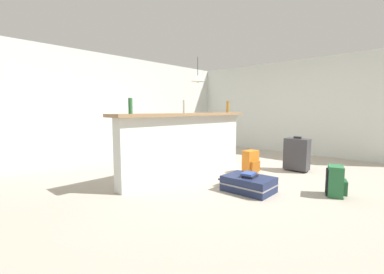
# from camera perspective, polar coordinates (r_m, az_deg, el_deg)

# --- Properties ---
(ground_plane) EXTENTS (13.00, 13.00, 0.05)m
(ground_plane) POSITION_cam_1_polar(r_m,az_deg,el_deg) (4.96, 7.91, -8.03)
(ground_plane) COLOR #ADA393
(wall_back) EXTENTS (6.60, 0.10, 2.50)m
(wall_back) POSITION_cam_1_polar(r_m,az_deg,el_deg) (7.02, -12.82, 6.51)
(wall_back) COLOR silver
(wall_back) RESTS_ON ground_plane
(wall_right) EXTENTS (0.10, 6.00, 2.50)m
(wall_right) POSITION_cam_1_polar(r_m,az_deg,el_deg) (7.63, 19.60, 6.26)
(wall_right) COLOR silver
(wall_right) RESTS_ON ground_plane
(partition_half_wall) EXTENTS (2.80, 0.20, 1.07)m
(partition_half_wall) POSITION_cam_1_polar(r_m,az_deg,el_deg) (4.57, -1.06, -2.00)
(partition_half_wall) COLOR silver
(partition_half_wall) RESTS_ON ground_plane
(bar_countertop) EXTENTS (2.96, 0.40, 0.05)m
(bar_countertop) POSITION_cam_1_polar(r_m,az_deg,el_deg) (4.53, -1.07, 5.04)
(bar_countertop) COLOR #93704C
(bar_countertop) RESTS_ON partition_half_wall
(bottle_green) EXTENTS (0.06, 0.06, 0.22)m
(bottle_green) POSITION_cam_1_polar(r_m,az_deg,el_deg) (3.68, -13.52, 6.73)
(bottle_green) COLOR #2D6B38
(bottle_green) RESTS_ON bar_countertop
(bottle_white) EXTENTS (0.06, 0.06, 0.23)m
(bottle_white) POSITION_cam_1_polar(r_m,az_deg,el_deg) (4.60, -1.71, 6.82)
(bottle_white) COLOR silver
(bottle_white) RESTS_ON bar_countertop
(bottle_amber) EXTENTS (0.06, 0.06, 0.24)m
(bottle_amber) POSITION_cam_1_polar(r_m,az_deg,el_deg) (5.53, 7.93, 6.65)
(bottle_amber) COLOR #9E661E
(bottle_amber) RESTS_ON bar_countertop
(dining_table) EXTENTS (1.10, 0.80, 0.74)m
(dining_table) POSITION_cam_1_polar(r_m,az_deg,el_deg) (6.68, 0.89, 1.51)
(dining_table) COLOR brown
(dining_table) RESTS_ON ground_plane
(dining_chair_near_partition) EXTENTS (0.47, 0.47, 0.93)m
(dining_chair_near_partition) POSITION_cam_1_polar(r_m,az_deg,el_deg) (6.38, 4.24, 0.10)
(dining_chair_near_partition) COLOR #9E754C
(dining_chair_near_partition) RESTS_ON ground_plane
(pendant_lamp) EXTENTS (0.34, 0.34, 0.65)m
(pendant_lamp) POSITION_cam_1_polar(r_m,az_deg,el_deg) (6.64, 1.28, 12.87)
(pendant_lamp) COLOR black
(suitcase_flat_navy) EXTENTS (0.51, 0.83, 0.22)m
(suitcase_flat_navy) POSITION_cam_1_polar(r_m,az_deg,el_deg) (3.86, 12.41, -10.14)
(suitcase_flat_navy) COLOR #1E284C
(suitcase_flat_navy) RESTS_ON ground_plane
(backpack_green) EXTENTS (0.32, 0.30, 0.42)m
(backpack_green) POSITION_cam_1_polar(r_m,az_deg,el_deg) (4.06, 29.33, -8.63)
(backpack_green) COLOR #286B3D
(backpack_green) RESTS_ON ground_plane
(suitcase_upright_charcoal) EXTENTS (0.25, 0.44, 0.67)m
(suitcase_upright_charcoal) POSITION_cam_1_polar(r_m,az_deg,el_deg) (5.33, 22.25, -3.53)
(suitcase_upright_charcoal) COLOR #38383D
(suitcase_upright_charcoal) RESTS_ON ground_plane
(backpack_orange) EXTENTS (0.30, 0.28, 0.42)m
(backpack_orange) POSITION_cam_1_polar(r_m,az_deg,el_deg) (4.95, 12.93, -5.45)
(backpack_orange) COLOR orange
(backpack_orange) RESTS_ON ground_plane
(book_stack) EXTENTS (0.25, 0.21, 0.06)m
(book_stack) POSITION_cam_1_polar(r_m,az_deg,el_deg) (3.80, 12.63, -8.19)
(book_stack) COLOR black
(book_stack) RESTS_ON suitcase_flat_navy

